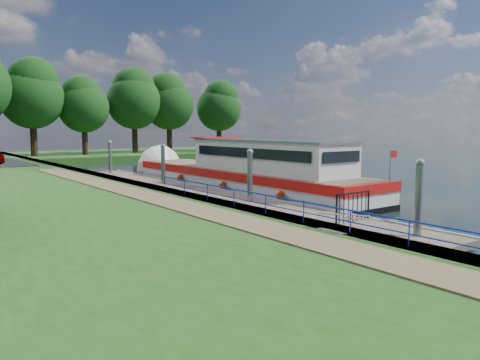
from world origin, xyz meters
TOP-DOWN VIEW (x-y plane):
  - ground at (0.00, 0.00)m, footprint 160.00×160.00m
  - bank_edge at (-2.55, 15.00)m, footprint 1.10×90.00m
  - far_bank at (12.00, 52.00)m, footprint 60.00×18.00m
  - footpath at (-4.40, 8.00)m, footprint 1.60×40.00m
  - blue_fence at (-2.75, 3.00)m, footprint 0.04×18.04m
  - pontoon at (0.00, 13.00)m, footprint 2.50×30.00m
  - mooring_piles at (0.00, 13.00)m, footprint 0.30×27.30m
  - gangway at (-1.85, 0.50)m, footprint 2.58×1.00m
  - gate_panel at (-0.00, 2.20)m, footprint 1.85×0.05m
  - barge at (3.60, 14.40)m, footprint 4.36×21.15m
  - horizon_trees at (-1.61, 48.68)m, footprint 54.38×10.03m

SIDE VIEW (x-z plane):
  - ground at x=0.00m, z-range 0.00..0.00m
  - pontoon at x=0.00m, z-range -0.10..0.46m
  - far_bank at x=12.00m, z-range 0.00..0.60m
  - bank_edge at x=-2.55m, z-range 0.00..0.78m
  - gangway at x=-1.85m, z-range 0.16..1.09m
  - footpath at x=-4.40m, z-range 0.78..0.83m
  - barge at x=3.60m, z-range -1.30..3.48m
  - gate_panel at x=0.00m, z-range 0.57..1.72m
  - mooring_piles at x=0.00m, z-range -0.50..3.05m
  - blue_fence at x=-2.75m, z-range 0.95..1.67m
  - horizon_trees at x=-1.61m, z-range 1.51..14.38m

